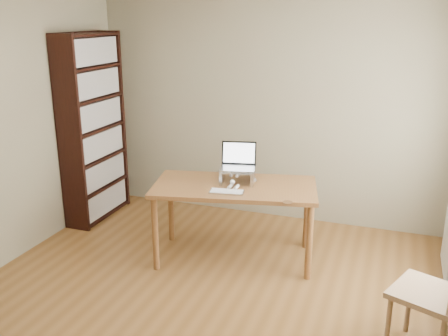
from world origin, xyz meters
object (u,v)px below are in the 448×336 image
desk (235,194)px  cat (240,175)px  bookshelf (93,128)px  chair (442,287)px  keyboard (227,192)px  laptop (239,162)px

desk → cat: bearing=70.1°
bookshelf → chair: size_ratio=2.10×
keyboard → bookshelf: bearing=150.4°
bookshelf → cat: (1.85, -0.37, -0.24)m
bookshelf → desk: size_ratio=1.28×
desk → chair: bearing=-39.8°
laptop → keyboard: bearing=-102.7°
laptop → keyboard: size_ratio=1.15×
cat → chair: 2.06m
desk → laptop: (-0.00, 0.14, 0.28)m
laptop → keyboard: laptop is taller
cat → chair: (1.76, -1.03, -0.27)m
chair → keyboard: bearing=-179.5°
laptop → chair: bearing=-43.2°
desk → chair: (1.77, -0.92, -0.12)m
laptop → desk: bearing=-102.4°
desk → chair: 2.00m
desk → cat: size_ratio=3.42×
bookshelf → chair: 3.91m
cat → chair: size_ratio=0.48×
bookshelf → keyboard: 1.99m
laptop → chair: (1.77, -1.06, -0.40)m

